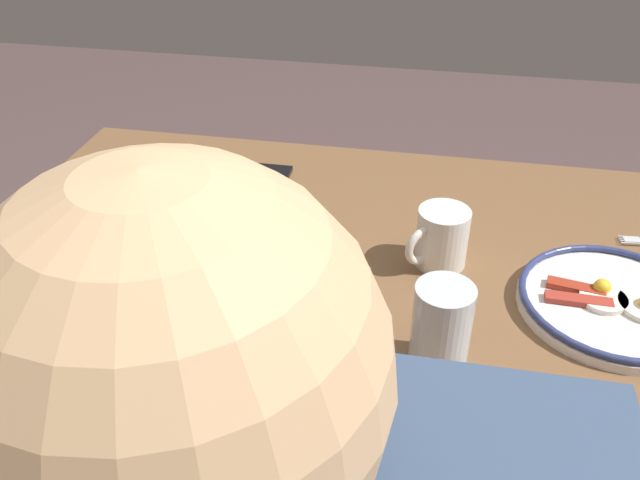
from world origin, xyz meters
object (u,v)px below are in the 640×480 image
plate_center_pancakes (236,248)px  cell_phone (251,173)px  plate_far_companion (34,275)px  paper_napkin (143,204)px  drinking_glass (441,331)px  coffee_mug (441,237)px  butter_knife (287,348)px  plate_near_main (614,303)px

plate_center_pancakes → cell_phone: plate_center_pancakes is taller
plate_far_companion → paper_napkin: bearing=-101.6°
drinking_glass → cell_phone: (0.36, -0.44, -0.05)m
drinking_glass → plate_center_pancakes: bearing=-29.3°
plate_far_companion → coffee_mug: plate_far_companion is taller
drinking_glass → butter_knife: size_ratio=0.51×
plate_center_pancakes → drinking_glass: (-0.31, 0.18, 0.04)m
coffee_mug → drinking_glass: size_ratio=0.79×
plate_far_companion → coffee_mug: bearing=-162.7°
plate_far_companion → paper_napkin: plate_far_companion is taller
plate_center_pancakes → paper_napkin: 0.24m
coffee_mug → butter_knife: 0.30m
paper_napkin → plate_near_main: bearing=169.2°
coffee_mug → drinking_glass: bearing=92.2°
plate_center_pancakes → cell_phone: bearing=-79.1°
drinking_glass → cell_phone: 0.57m
coffee_mug → paper_napkin: (0.51, -0.08, -0.04)m
paper_napkin → butter_knife: size_ratio=0.65×
plate_center_pancakes → coffee_mug: (-0.31, -0.04, 0.03)m
plate_far_companion → paper_napkin: size_ratio=1.55×
plate_center_pancakes → butter_knife: size_ratio=1.03×
coffee_mug → plate_center_pancakes: bearing=7.9°
cell_phone → butter_knife: bearing=110.8°
plate_near_main → plate_center_pancakes: 0.55m
plate_center_pancakes → plate_far_companion: plate_far_companion is taller
cell_phone → butter_knife: (-0.18, 0.45, -0.00)m
plate_near_main → plate_far_companion: plate_far_companion is taller
coffee_mug → cell_phone: coffee_mug is taller
butter_knife → paper_napkin: bearing=-42.9°
plate_far_companion → paper_napkin: (-0.05, -0.25, -0.02)m
plate_near_main → coffee_mug: size_ratio=2.80×
cell_phone → paper_napkin: bearing=42.0°
coffee_mug → paper_napkin: 0.52m
plate_near_main → plate_center_pancakes: (0.55, -0.02, 0.00)m
drinking_glass → plate_near_main: bearing=-147.0°
plate_center_pancakes → paper_napkin: bearing=-30.1°
drinking_glass → cell_phone: bearing=-50.1°
plate_far_companion → butter_knife: 0.39m
plate_center_pancakes → butter_knife: bearing=123.6°
coffee_mug → paper_napkin: bearing=-8.5°
paper_napkin → plate_center_pancakes: bearing=149.9°
plate_near_main → drinking_glass: drinking_glass is taller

